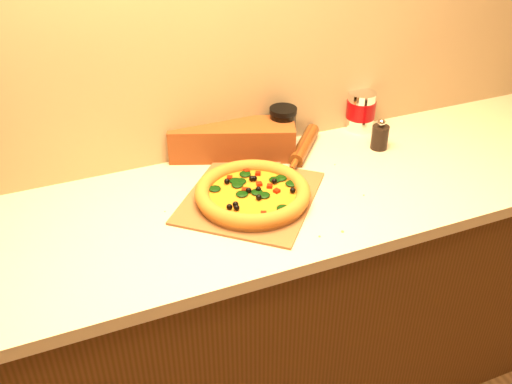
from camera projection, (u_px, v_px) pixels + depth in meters
name	position (u px, v px, depth m)	size (l,w,h in m)	color
cabinet	(238.00, 315.00, 1.99)	(2.80, 0.65, 0.86)	#4B2F10
countertop	(235.00, 209.00, 1.75)	(2.84, 0.68, 0.04)	beige
pizza_peel	(252.00, 194.00, 1.77)	(0.56, 0.57, 0.01)	brown
pizza	(253.00, 193.00, 1.73)	(0.35, 0.35, 0.05)	#B1672C
pepper_grinder	(380.00, 136.00, 2.01)	(0.06, 0.06, 0.11)	black
rolling_pin	(305.00, 145.00, 2.00)	(0.25, 0.28, 0.05)	#602610
coffee_canister	(361.00, 110.00, 2.12)	(0.11, 0.11, 0.15)	silver
bread_bag	(232.00, 140.00, 1.96)	(0.43, 0.14, 0.12)	brown
dark_jar	(283.00, 128.00, 2.00)	(0.10, 0.10, 0.15)	black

